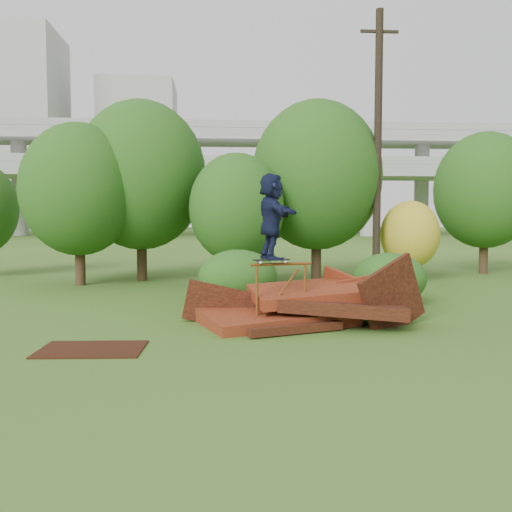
{
  "coord_description": "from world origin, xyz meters",
  "views": [
    {
      "loc": [
        -1.8,
        -11.16,
        2.52
      ],
      "look_at": [
        -0.8,
        2.0,
        1.6
      ],
      "focal_mm": 40.0,
      "sensor_mm": 36.0,
      "label": 1
    }
  ],
  "objects": [
    {
      "name": "ground",
      "position": [
        0.0,
        0.0,
        0.0
      ],
      "size": [
        240.0,
        240.0,
        0.0
      ],
      "primitive_type": "plane",
      "color": "#2D5116",
      "rests_on": "ground"
    },
    {
      "name": "scrap_pile",
      "position": [
        0.37,
        1.93,
        0.4
      ],
      "size": [
        5.8,
        3.26,
        2.06
      ],
      "color": "#4D180D",
      "rests_on": "ground"
    },
    {
      "name": "grind_rail",
      "position": [
        -0.26,
        1.55,
        0.99
      ],
      "size": [
        1.44,
        0.42,
        1.48
      ],
      "color": "brown",
      "rests_on": "ground"
    },
    {
      "name": "skateboard",
      "position": [
        -0.49,
        1.49,
        1.55
      ],
      "size": [
        0.85,
        0.42,
        0.09
      ],
      "rotation": [
        0.0,
        0.0,
        0.25
      ],
      "color": "black",
      "rests_on": "grind_rail"
    },
    {
      "name": "skater",
      "position": [
        -0.49,
        1.49,
        2.52
      ],
      "size": [
        0.96,
        1.86,
        1.92
      ],
      "primitive_type": "imported",
      "rotation": [
        0.0,
        0.0,
        1.8
      ],
      "color": "#131737",
      "rests_on": "skateboard"
    },
    {
      "name": "flat_plate",
      "position": [
        -4.1,
        -0.35,
        0.01
      ],
      "size": [
        2.0,
        1.47,
        0.03
      ],
      "primitive_type": "cube",
      "rotation": [
        0.0,
        0.0,
        -0.05
      ],
      "color": "black",
      "rests_on": "ground"
    },
    {
      "name": "tree_0",
      "position": [
        -6.65,
        10.03,
        3.49
      ],
      "size": [
        4.18,
        4.18,
        5.9
      ],
      "color": "black",
      "rests_on": "ground"
    },
    {
      "name": "tree_1",
      "position": [
        -4.58,
        11.37,
        4.1
      ],
      "size": [
        5.04,
        5.04,
        7.01
      ],
      "color": "black",
      "rests_on": "ground"
    },
    {
      "name": "tree_2",
      "position": [
        -0.95,
        8.97,
        2.8
      ],
      "size": [
        3.37,
        3.37,
        4.75
      ],
      "color": "black",
      "rests_on": "ground"
    },
    {
      "name": "tree_3",
      "position": [
        2.26,
        10.96,
        4.11
      ],
      "size": [
        5.07,
        5.07,
        7.03
      ],
      "color": "black",
      "rests_on": "ground"
    },
    {
      "name": "tree_4",
      "position": [
        5.79,
        10.27,
        1.81
      ],
      "size": [
        2.26,
        2.26,
        3.12
      ],
      "color": "black",
      "rests_on": "ground"
    },
    {
      "name": "tree_5",
      "position": [
        10.08,
        12.99,
        3.65
      ],
      "size": [
        4.4,
        4.4,
        6.19
      ],
      "color": "black",
      "rests_on": "ground"
    },
    {
      "name": "shrub_left",
      "position": [
        -1.09,
        5.07,
        0.79
      ],
      "size": [
        2.27,
        2.1,
        1.57
      ],
      "primitive_type": "ellipsoid",
      "color": "#1E4B14",
      "rests_on": "ground"
    },
    {
      "name": "shrub_right",
      "position": [
        3.21,
        4.62,
        0.75
      ],
      "size": [
        2.1,
        1.93,
        1.49
      ],
      "primitive_type": "ellipsoid",
      "color": "#1E4B14",
      "rests_on": "ground"
    },
    {
      "name": "utility_pole",
      "position": [
        4.28,
        9.62,
        5.08
      ],
      "size": [
        1.4,
        0.28,
        10.02
      ],
      "color": "black",
      "rests_on": "ground"
    },
    {
      "name": "freeway_overpass",
      "position": [
        0.0,
        62.92,
        10.32
      ],
      "size": [
        160.0,
        15.0,
        13.7
      ],
      "color": "gray",
      "rests_on": "ground"
    },
    {
      "name": "building_left",
      "position": [
        -38.0,
        95.0,
        17.5
      ],
      "size": [
        18.0,
        16.0,
        35.0
      ],
      "primitive_type": "cube",
      "color": "#9E9E99",
      "rests_on": "ground"
    },
    {
      "name": "building_right",
      "position": [
        -16.0,
        102.0,
        14.0
      ],
      "size": [
        14.0,
        14.0,
        28.0
      ],
      "primitive_type": "cube",
      "color": "#9E9E99",
      "rests_on": "ground"
    }
  ]
}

